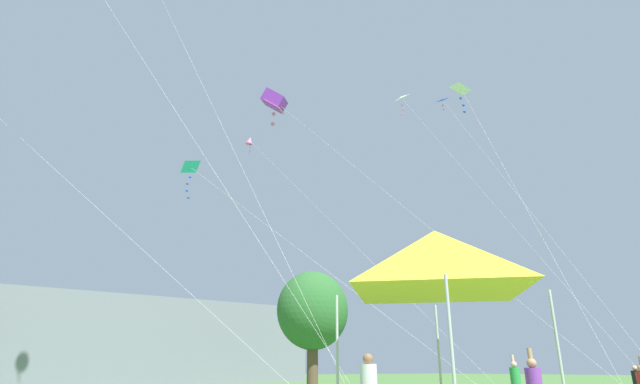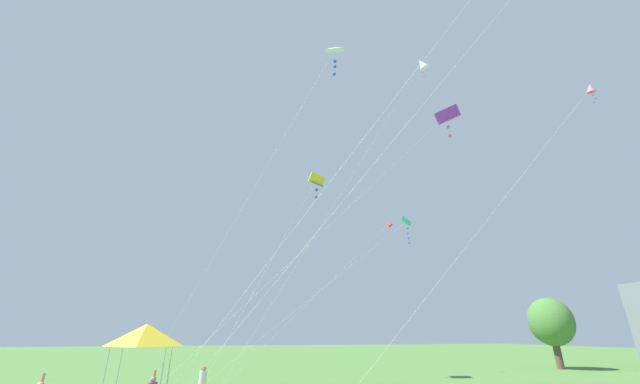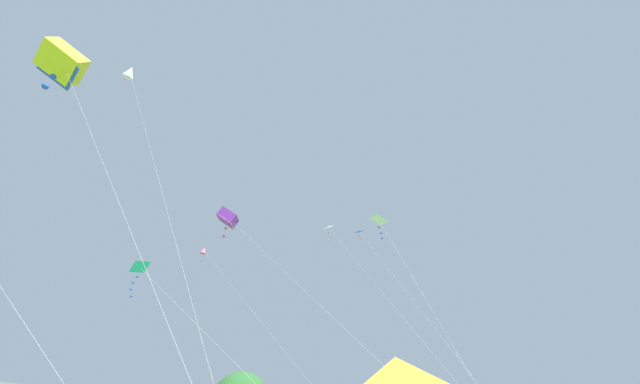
{
  "view_description": "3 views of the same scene",
  "coord_description": "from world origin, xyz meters",
  "px_view_note": "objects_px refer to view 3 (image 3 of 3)",
  "views": [
    {
      "loc": [
        -15.95,
        -3.54,
        1.35
      ],
      "look_at": [
        -2.51,
        15.71,
        9.69
      ],
      "focal_mm": 28.0,
      "sensor_mm": 36.0,
      "label": 1
    },
    {
      "loc": [
        14.04,
        6.85,
        3.27
      ],
      "look_at": [
        -2.87,
        11.14,
        10.24
      ],
      "focal_mm": 20.0,
      "sensor_mm": 36.0,
      "label": 2
    },
    {
      "loc": [
        -13.84,
        -0.59,
        2.62
      ],
      "look_at": [
        -2.19,
        11.07,
        14.85
      ],
      "focal_mm": 20.0,
      "sensor_mm": 36.0,
      "label": 3
    }
  ],
  "objects_px": {
    "kite_yellow_box_4": "(62,63)",
    "kite_white_delta_8": "(329,228)",
    "kite_cyan_delta_3": "(140,270)",
    "kite_purple_box_7": "(228,218)",
    "kite_white_delta_1": "(380,221)",
    "kite_blue_delta_6": "(360,233)",
    "kite_pink_diamond_5": "(204,251)",
    "kite_white_diamond_2": "(130,72)"
  },
  "relations": [
    {
      "from": "kite_blue_delta_6",
      "to": "kite_pink_diamond_5",
      "type": "bearing_deg",
      "value": 140.83
    },
    {
      "from": "kite_purple_box_7",
      "to": "kite_white_delta_8",
      "type": "distance_m",
      "value": 13.51
    },
    {
      "from": "kite_purple_box_7",
      "to": "kite_white_delta_8",
      "type": "xyz_separation_m",
      "value": [
        12.44,
        1.58,
        5.02
      ]
    },
    {
      "from": "kite_white_delta_1",
      "to": "kite_cyan_delta_3",
      "type": "height_order",
      "value": "kite_white_delta_1"
    },
    {
      "from": "kite_purple_box_7",
      "to": "kite_cyan_delta_3",
      "type": "bearing_deg",
      "value": -169.54
    },
    {
      "from": "kite_cyan_delta_3",
      "to": "kite_white_delta_8",
      "type": "bearing_deg",
      "value": 8.17
    },
    {
      "from": "kite_white_delta_1",
      "to": "kite_cyan_delta_3",
      "type": "relative_size",
      "value": 1.02
    },
    {
      "from": "kite_cyan_delta_3",
      "to": "kite_white_delta_8",
      "type": "distance_m",
      "value": 20.79
    },
    {
      "from": "kite_white_diamond_2",
      "to": "kite_white_delta_8",
      "type": "bearing_deg",
      "value": -8.74
    },
    {
      "from": "kite_cyan_delta_3",
      "to": "kite_white_delta_8",
      "type": "xyz_separation_m",
      "value": [
        17.49,
        2.51,
        10.95
      ]
    },
    {
      "from": "kite_white_delta_1",
      "to": "kite_white_diamond_2",
      "type": "bearing_deg",
      "value": 136.12
    },
    {
      "from": "kite_cyan_delta_3",
      "to": "kite_purple_box_7",
      "type": "height_order",
      "value": "kite_purple_box_7"
    },
    {
      "from": "kite_white_delta_1",
      "to": "kite_blue_delta_6",
      "type": "distance_m",
      "value": 14.15
    },
    {
      "from": "kite_white_delta_1",
      "to": "kite_purple_box_7",
      "type": "bearing_deg",
      "value": 120.7
    },
    {
      "from": "kite_white_diamond_2",
      "to": "kite_pink_diamond_5",
      "type": "height_order",
      "value": "kite_white_diamond_2"
    },
    {
      "from": "kite_white_delta_1",
      "to": "kite_yellow_box_4",
      "type": "distance_m",
      "value": 18.39
    },
    {
      "from": "kite_cyan_delta_3",
      "to": "kite_purple_box_7",
      "type": "bearing_deg",
      "value": 10.46
    },
    {
      "from": "kite_white_diamond_2",
      "to": "kite_yellow_box_4",
      "type": "xyz_separation_m",
      "value": [
        -3.04,
        -10.7,
        -13.25
      ]
    },
    {
      "from": "kite_purple_box_7",
      "to": "kite_white_delta_1",
      "type": "bearing_deg",
      "value": -59.3
    },
    {
      "from": "kite_yellow_box_4",
      "to": "kite_white_delta_8",
      "type": "distance_m",
      "value": 26.34
    },
    {
      "from": "kite_white_diamond_2",
      "to": "kite_yellow_box_4",
      "type": "relative_size",
      "value": 1.75
    },
    {
      "from": "kite_white_delta_1",
      "to": "kite_white_diamond_2",
      "type": "xyz_separation_m",
      "value": [
        -14.88,
        14.31,
        15.21
      ]
    },
    {
      "from": "kite_white_diamond_2",
      "to": "kite_purple_box_7",
      "type": "relative_size",
      "value": 1.75
    },
    {
      "from": "kite_purple_box_7",
      "to": "kite_white_diamond_2",
      "type": "bearing_deg",
      "value": 152.12
    },
    {
      "from": "kite_pink_diamond_5",
      "to": "kite_purple_box_7",
      "type": "height_order",
      "value": "kite_pink_diamond_5"
    },
    {
      "from": "kite_white_diamond_2",
      "to": "kite_yellow_box_4",
      "type": "bearing_deg",
      "value": -105.87
    },
    {
      "from": "kite_purple_box_7",
      "to": "kite_white_delta_8",
      "type": "bearing_deg",
      "value": 7.24
    },
    {
      "from": "kite_cyan_delta_3",
      "to": "kite_yellow_box_4",
      "type": "xyz_separation_m",
      "value": [
        -7.3,
        -4.84,
        5.94
      ]
    },
    {
      "from": "kite_yellow_box_4",
      "to": "kite_purple_box_7",
      "type": "bearing_deg",
      "value": 25.06
    },
    {
      "from": "kite_white_delta_1",
      "to": "kite_yellow_box_4",
      "type": "bearing_deg",
      "value": 168.62
    },
    {
      "from": "kite_white_delta_8",
      "to": "kite_pink_diamond_5",
      "type": "bearing_deg",
      "value": 142.42
    },
    {
      "from": "kite_white_diamond_2",
      "to": "kite_blue_delta_6",
      "type": "height_order",
      "value": "kite_white_diamond_2"
    },
    {
      "from": "kite_blue_delta_6",
      "to": "kite_purple_box_7",
      "type": "distance_m",
      "value": 15.37
    },
    {
      "from": "kite_cyan_delta_3",
      "to": "kite_pink_diamond_5",
      "type": "height_order",
      "value": "kite_pink_diamond_5"
    },
    {
      "from": "kite_pink_diamond_5",
      "to": "kite_white_delta_8",
      "type": "bearing_deg",
      "value": -37.58
    },
    {
      "from": "kite_yellow_box_4",
      "to": "kite_pink_diamond_5",
      "type": "bearing_deg",
      "value": 43.91
    },
    {
      "from": "kite_yellow_box_4",
      "to": "kite_purple_box_7",
      "type": "xyz_separation_m",
      "value": [
        12.35,
        5.78,
        -0.01
      ]
    },
    {
      "from": "kite_white_delta_1",
      "to": "kite_blue_delta_6",
      "type": "height_order",
      "value": "kite_blue_delta_6"
    },
    {
      "from": "kite_white_delta_1",
      "to": "kite_cyan_delta_3",
      "type": "xyz_separation_m",
      "value": [
        -10.62,
        8.45,
        -3.98
      ]
    },
    {
      "from": "kite_yellow_box_4",
      "to": "kite_white_delta_8",
      "type": "bearing_deg",
      "value": 16.53
    },
    {
      "from": "kite_white_delta_1",
      "to": "kite_white_delta_8",
      "type": "xyz_separation_m",
      "value": [
        6.87,
        10.96,
        6.98
      ]
    },
    {
      "from": "kite_yellow_box_4",
      "to": "kite_blue_delta_6",
      "type": "relative_size",
      "value": 0.81
    }
  ]
}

